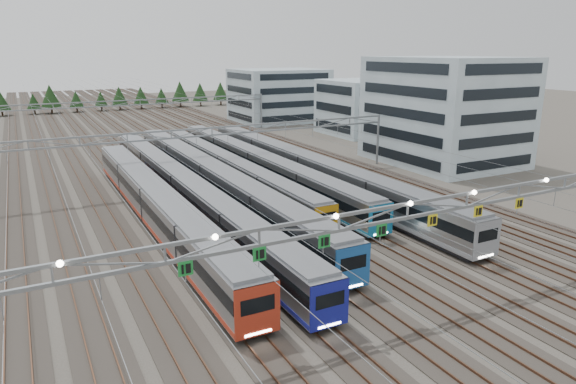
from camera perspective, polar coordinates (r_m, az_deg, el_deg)
name	(u,v)px	position (r m, az deg, el deg)	size (l,w,h in m)	color
ground	(401,307)	(38.99, 12.47, -12.33)	(400.00, 400.00, 0.00)	#47423A
track_bed	(128,121)	(129.08, -17.31, 7.51)	(54.00, 260.00, 5.42)	#2D2823
train_a	(156,204)	(55.82, -14.47, -1.29)	(3.14, 52.27, 4.09)	black
train_b	(183,189)	(61.76, -11.54, 0.37)	(2.91, 65.07, 3.80)	black
train_c	(212,178)	(65.59, -8.46, 1.51)	(3.10, 62.77, 4.04)	black
train_d	(227,167)	(73.10, -6.83, 2.80)	(2.69, 53.80, 3.50)	black
train_e	(257,163)	(74.30, -3.45, 3.19)	(2.87, 58.15, 3.74)	black
train_f	(308,169)	(70.31, 2.20, 2.62)	(3.10, 62.08, 4.04)	black
gantry_near	(408,214)	(36.15, 13.18, -2.43)	(56.36, 0.61, 8.08)	gray
gantry_mid	(212,138)	(70.77, -8.41, 5.95)	(56.36, 0.36, 8.00)	gray
gantry_far	(140,107)	(113.89, -16.08, 9.10)	(56.36, 0.36, 8.00)	gray
depot_bldg_south	(444,111)	(87.64, 16.99, 8.63)	(18.00, 22.00, 16.89)	#98ACB5
depot_bldg_mid	(360,107)	(114.70, 8.00, 9.31)	(14.00, 16.00, 11.66)	#98ACB5
depot_bldg_north	(279,95)	(135.08, -1.04, 10.70)	(22.00, 18.00, 13.18)	#98ACB5
treeline	(88,97)	(166.72, -21.34, 9.77)	(87.50, 5.60, 7.02)	#332114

